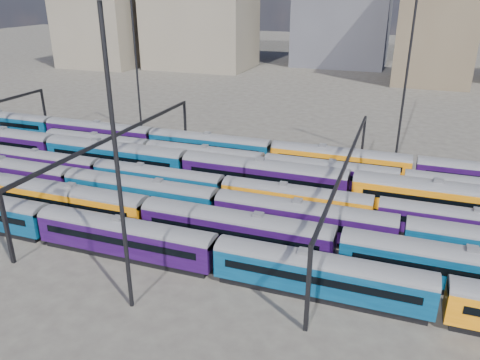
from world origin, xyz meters
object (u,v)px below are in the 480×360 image
(rake_0, at_px, (216,251))
(rake_1, at_px, (236,226))
(mast_2, at_px, (116,155))
(rake_2, at_px, (140,190))

(rake_0, relative_size, rake_1, 0.81)
(mast_2, bearing_deg, rake_2, 118.25)
(rake_2, bearing_deg, mast_2, -61.75)
(rake_2, bearing_deg, rake_0, -35.00)
(rake_0, xyz_separation_m, rake_2, (-14.28, 10.00, 0.07))
(rake_2, distance_m, mast_2, 22.38)
(rake_2, bearing_deg, rake_1, -19.11)
(rake_1, distance_m, rake_2, 15.27)
(rake_0, height_order, mast_2, mast_2)
(rake_1, relative_size, rake_2, 1.03)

